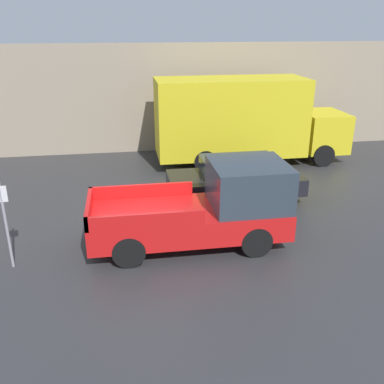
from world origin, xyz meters
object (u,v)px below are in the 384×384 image
at_px(parking_sign, 5,220).
at_px(delivery_truck, 242,119).
at_px(pickup_truck, 208,208).
at_px(car, 236,178).

bearing_deg(parking_sign, delivery_truck, 43.27).
distance_m(pickup_truck, delivery_truck, 7.56).
height_order(pickup_truck, parking_sign, parking_sign).
bearing_deg(delivery_truck, pickup_truck, -112.28).
bearing_deg(car, delivery_truck, 72.21).
bearing_deg(parking_sign, pickup_truck, 5.60).
xyz_separation_m(pickup_truck, car, (1.55, 2.90, -0.28)).
xyz_separation_m(car, delivery_truck, (1.30, 4.05, 1.13)).
bearing_deg(car, pickup_truck, -118.10).
bearing_deg(parking_sign, car, 27.18).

